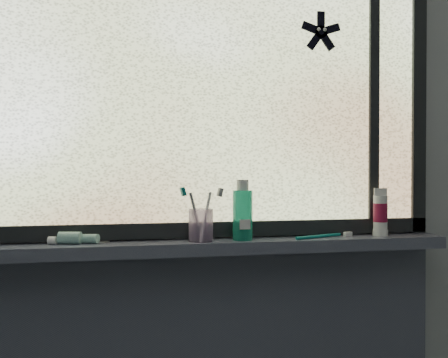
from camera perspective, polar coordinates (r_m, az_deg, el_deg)
wall_back at (r=1.67m, az=-2.28°, el=1.16°), size 3.00×0.01×2.50m
windowsill at (r=1.61m, az=-1.83°, el=-7.74°), size 1.62×0.14×0.04m
window_pane at (r=1.67m, az=-2.15°, el=10.79°), size 1.50×0.01×1.00m
frame_bottom at (r=1.66m, az=-2.12°, el=-5.78°), size 1.60×0.03×0.05m
frame_right at (r=1.95m, az=21.26°, el=9.31°), size 0.05×0.03×1.10m
frame_mullion at (r=1.86m, az=16.67°, el=9.73°), size 0.03×0.03×1.00m
starfish_sticker at (r=1.81m, az=11.02°, el=16.16°), size 0.15×0.02×0.15m
toothpaste_tube at (r=1.60m, az=-16.40°, el=-6.45°), size 0.22×0.11×0.04m
toothbrush_cup at (r=1.59m, az=-2.66°, el=-5.30°), size 0.09×0.09×0.10m
toothbrush_lying at (r=1.70m, az=10.77°, el=-6.36°), size 0.23×0.11×0.02m
mouthwash_bottle at (r=1.62m, az=2.14°, el=-3.54°), size 0.08×0.08×0.16m
cream_tube at (r=1.80m, az=17.44°, el=-3.45°), size 0.06×0.06×0.12m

